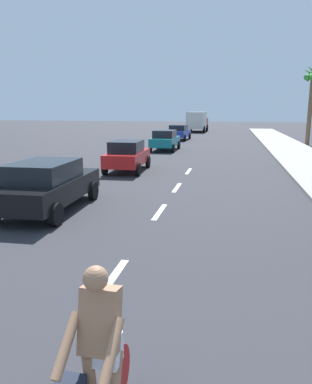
# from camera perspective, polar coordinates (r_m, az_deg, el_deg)

# --- Properties ---
(ground_plane) EXTENTS (160.00, 160.00, 0.00)m
(ground_plane) POSITION_cam_1_polar(r_m,az_deg,el_deg) (19.34, 5.38, 3.59)
(ground_plane) COLOR #2D2D33
(lane_stripe_2) EXTENTS (0.16, 1.80, 0.01)m
(lane_stripe_2) POSITION_cam_1_polar(r_m,az_deg,el_deg) (6.99, -7.05, -13.54)
(lane_stripe_2) COLOR white
(lane_stripe_2) RESTS_ON ground
(lane_stripe_3) EXTENTS (0.16, 1.80, 0.01)m
(lane_stripe_3) POSITION_cam_1_polar(r_m,az_deg,el_deg) (11.23, 0.58, -3.14)
(lane_stripe_3) COLOR white
(lane_stripe_3) RESTS_ON ground
(lane_stripe_4) EXTENTS (0.16, 1.80, 0.01)m
(lane_stripe_4) POSITION_cam_1_polar(r_m,az_deg,el_deg) (14.73, 3.32, 0.71)
(lane_stripe_4) COLOR white
(lane_stripe_4) RESTS_ON ground
(lane_stripe_5) EXTENTS (0.16, 1.80, 0.01)m
(lane_stripe_5) POSITION_cam_1_polar(r_m,az_deg,el_deg) (18.71, 5.16, 3.30)
(lane_stripe_5) COLOR white
(lane_stripe_5) RESTS_ON ground
(cyclist) EXTENTS (0.62, 1.71, 1.82)m
(cyclist) POSITION_cam_1_polar(r_m,az_deg,el_deg) (3.62, -10.10, -26.17)
(cyclist) COLOR black
(cyclist) RESTS_ON ground
(parked_car_black) EXTENTS (2.16, 4.48, 1.57)m
(parked_car_black) POSITION_cam_1_polar(r_m,az_deg,el_deg) (11.71, -16.83, 1.19)
(parked_car_black) COLOR black
(parked_car_black) RESTS_ON ground
(parked_car_red) EXTENTS (1.96, 3.98, 1.57)m
(parked_car_red) POSITION_cam_1_polar(r_m,az_deg,el_deg) (18.66, -4.56, 5.86)
(parked_car_red) COLOR red
(parked_car_red) RESTS_ON ground
(parked_car_teal) EXTENTS (1.94, 4.13, 1.57)m
(parked_car_teal) POSITION_cam_1_polar(r_m,az_deg,el_deg) (28.30, 1.44, 8.29)
(parked_car_teal) COLOR #14727A
(parked_car_teal) RESTS_ON ground
(parked_car_blue) EXTENTS (2.17, 4.38, 1.57)m
(parked_car_blue) POSITION_cam_1_polar(r_m,az_deg,el_deg) (38.25, 3.63, 9.46)
(parked_car_blue) COLOR #1E389E
(parked_car_blue) RESTS_ON ground
(delivery_truck) EXTENTS (2.87, 6.33, 2.80)m
(delivery_truck) POSITION_cam_1_polar(r_m,az_deg,el_deg) (52.94, 6.54, 11.07)
(delivery_truck) COLOR maroon
(delivery_truck) RESTS_ON ground
(palm_tree_distant) EXTENTS (1.92, 1.84, 6.88)m
(palm_tree_distant) POSITION_cam_1_polar(r_m,az_deg,el_deg) (34.80, 23.47, 15.24)
(palm_tree_distant) COLOR brown
(palm_tree_distant) RESTS_ON ground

